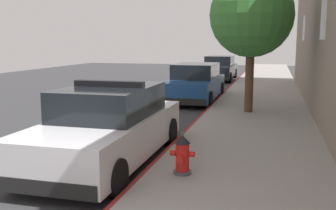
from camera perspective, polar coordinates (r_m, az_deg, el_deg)
The scene contains 8 objects.
ground_plane at distance 14.32m, azimuth -11.99°, elevation -1.35°, with size 28.91×60.00×0.20m, color #353538.
sidewalk_pavement at distance 12.75m, azimuth 12.79°, elevation -1.87°, with size 3.38×60.00×0.14m, color gray.
curb_painted_edge at distance 12.93m, azimuth 5.11°, elevation -1.53°, with size 0.08×60.00×0.14m, color maroon.
police_cruiser at distance 8.17m, azimuth -8.58°, elevation -3.10°, with size 1.94×4.84×1.68m.
parked_car_silver_ahead at distance 16.52m, azimuth 4.01°, elevation 3.16°, with size 1.94×4.84×1.56m.
parked_car_dark_far at distance 25.85m, azimuth 7.49°, elevation 5.28°, with size 1.94×4.84×1.56m.
fire_hydrant at distance 6.98m, azimuth 2.11°, elevation -7.24°, with size 0.44×0.40×0.76m.
street_tree at distance 13.28m, azimuth 12.02°, elevation 12.57°, with size 2.72×2.72×4.53m.
Camera 1 is at (2.15, -2.52, 2.47)m, focal length 41.95 mm.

